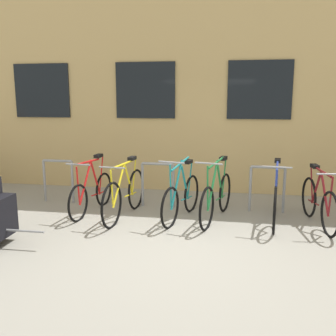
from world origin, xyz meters
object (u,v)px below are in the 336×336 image
at_px(bicycle_green, 217,197).
at_px(bicycle_yellow, 125,194).
at_px(bicycle_red, 92,192).
at_px(bicycle_blue, 275,198).
at_px(bicycle_maroon, 319,202).
at_px(bicycle_teal, 182,197).

relative_size(bicycle_green, bicycle_yellow, 0.95).
bearing_deg(bicycle_green, bicycle_red, 179.62).
relative_size(bicycle_blue, bicycle_red, 1.06).
distance_m(bicycle_blue, bicycle_green, 0.97).
distance_m(bicycle_blue, bicycle_maroon, 0.67).
relative_size(bicycle_blue, bicycle_maroon, 1.04).
height_order(bicycle_red, bicycle_green, bicycle_green).
relative_size(bicycle_maroon, bicycle_green, 0.95).
bearing_deg(bicycle_blue, bicycle_green, -178.61).
bearing_deg(bicycle_yellow, bicycle_red, 166.85).
height_order(bicycle_teal, bicycle_yellow, bicycle_teal).
distance_m(bicycle_red, bicycle_green, 2.23).
xyz_separation_m(bicycle_teal, bicycle_red, (-1.64, 0.08, -0.01)).
bearing_deg(bicycle_maroon, bicycle_red, 179.56).
xyz_separation_m(bicycle_blue, bicycle_maroon, (0.67, -0.04, -0.02)).
height_order(bicycle_blue, bicycle_red, bicycle_blue).
height_order(bicycle_teal, bicycle_green, bicycle_teal).
distance_m(bicycle_blue, bicycle_teal, 1.56).
bearing_deg(bicycle_teal, bicycle_red, 177.07).
height_order(bicycle_blue, bicycle_green, bicycle_green).
distance_m(bicycle_teal, bicycle_yellow, 0.98).
bearing_deg(bicycle_teal, bicycle_maroon, 1.40).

